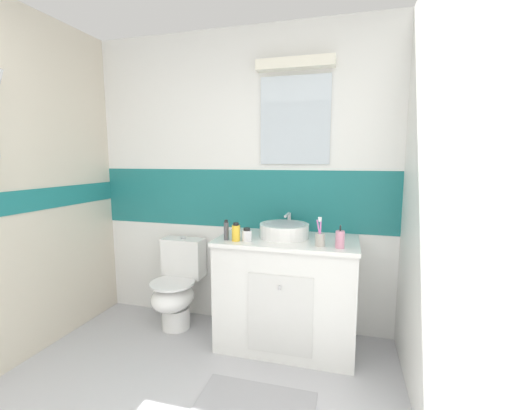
{
  "coord_description": "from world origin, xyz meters",
  "views": [
    {
      "loc": [
        0.88,
        -0.3,
        1.44
      ],
      "look_at": [
        0.25,
        2.03,
        1.11
      ],
      "focal_mm": 23.31,
      "sensor_mm": 36.0,
      "label": 1
    }
  ],
  "objects_px": {
    "soap_dispenser": "(340,239)",
    "lotion_bottle_short": "(236,232)",
    "sink_basin": "(284,230)",
    "toilet": "(177,287)",
    "hair_gel_jar": "(247,235)",
    "toothpaste_tube_upright": "(226,231)",
    "toothbrush_cup": "(320,238)"
  },
  "relations": [
    {
      "from": "toilet",
      "to": "toothpaste_tube_upright",
      "type": "distance_m",
      "value": 0.81
    },
    {
      "from": "toilet",
      "to": "toothpaste_tube_upright",
      "type": "relative_size",
      "value": 5.06
    },
    {
      "from": "toothpaste_tube_upright",
      "to": "toothbrush_cup",
      "type": "bearing_deg",
      "value": 0.61
    },
    {
      "from": "soap_dispenser",
      "to": "sink_basin",
      "type": "bearing_deg",
      "value": 153.11
    },
    {
      "from": "hair_gel_jar",
      "to": "toothpaste_tube_upright",
      "type": "bearing_deg",
      "value": -175.47
    },
    {
      "from": "toothbrush_cup",
      "to": "soap_dispenser",
      "type": "height_order",
      "value": "toothbrush_cup"
    },
    {
      "from": "lotion_bottle_short",
      "to": "toothpaste_tube_upright",
      "type": "bearing_deg",
      "value": 173.1
    },
    {
      "from": "toilet",
      "to": "toothbrush_cup",
      "type": "height_order",
      "value": "toothbrush_cup"
    },
    {
      "from": "sink_basin",
      "to": "toothpaste_tube_upright",
      "type": "relative_size",
      "value": 2.79
    },
    {
      "from": "toothbrush_cup",
      "to": "toothpaste_tube_upright",
      "type": "bearing_deg",
      "value": -179.39
    },
    {
      "from": "soap_dispenser",
      "to": "hair_gel_jar",
      "type": "distance_m",
      "value": 0.66
    },
    {
      "from": "toilet",
      "to": "toothpaste_tube_upright",
      "type": "height_order",
      "value": "toothpaste_tube_upright"
    },
    {
      "from": "lotion_bottle_short",
      "to": "sink_basin",
      "type": "bearing_deg",
      "value": 33.77
    },
    {
      "from": "lotion_bottle_short",
      "to": "soap_dispenser",
      "type": "bearing_deg",
      "value": 0.08
    },
    {
      "from": "toothpaste_tube_upright",
      "to": "hair_gel_jar",
      "type": "relative_size",
      "value": 1.55
    },
    {
      "from": "toothbrush_cup",
      "to": "toilet",
      "type": "bearing_deg",
      "value": 170.56
    },
    {
      "from": "sink_basin",
      "to": "hair_gel_jar",
      "type": "relative_size",
      "value": 4.33
    },
    {
      "from": "sink_basin",
      "to": "toilet",
      "type": "distance_m",
      "value": 1.08
    },
    {
      "from": "toothbrush_cup",
      "to": "sink_basin",
      "type": "bearing_deg",
      "value": 145.37
    },
    {
      "from": "sink_basin",
      "to": "lotion_bottle_short",
      "type": "height_order",
      "value": "sink_basin"
    },
    {
      "from": "soap_dispenser",
      "to": "lotion_bottle_short",
      "type": "bearing_deg",
      "value": -179.92
    },
    {
      "from": "toothpaste_tube_upright",
      "to": "hair_gel_jar",
      "type": "height_order",
      "value": "toothpaste_tube_upright"
    },
    {
      "from": "lotion_bottle_short",
      "to": "toothbrush_cup",
      "type": "bearing_deg",
      "value": 1.6
    },
    {
      "from": "soap_dispenser",
      "to": "lotion_bottle_short",
      "type": "height_order",
      "value": "soap_dispenser"
    },
    {
      "from": "hair_gel_jar",
      "to": "sink_basin",
      "type": "bearing_deg",
      "value": 38.29
    },
    {
      "from": "toothpaste_tube_upright",
      "to": "hair_gel_jar",
      "type": "xyz_separation_m",
      "value": [
        0.15,
        0.01,
        -0.03
      ]
    },
    {
      "from": "sink_basin",
      "to": "toilet",
      "type": "xyz_separation_m",
      "value": [
        -0.93,
        0.01,
        -0.55
      ]
    },
    {
      "from": "toilet",
      "to": "toothbrush_cup",
      "type": "relative_size",
      "value": 3.74
    },
    {
      "from": "soap_dispenser",
      "to": "toothpaste_tube_upright",
      "type": "xyz_separation_m",
      "value": [
        -0.81,
        0.01,
        0.01
      ]
    },
    {
      "from": "toothpaste_tube_upright",
      "to": "lotion_bottle_short",
      "type": "xyz_separation_m",
      "value": [
        0.08,
        -0.01,
        -0.01
      ]
    },
    {
      "from": "toilet",
      "to": "soap_dispenser",
      "type": "bearing_deg",
      "value": -9.17
    },
    {
      "from": "toilet",
      "to": "toothpaste_tube_upright",
      "type": "bearing_deg",
      "value": -21.31
    }
  ]
}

